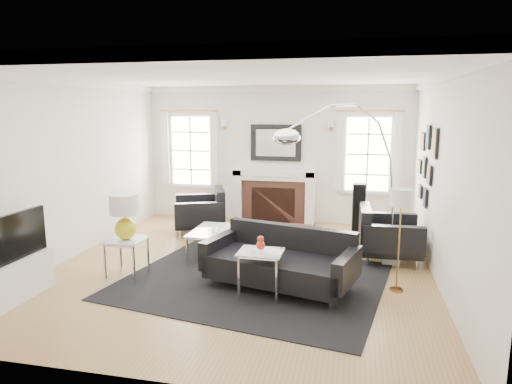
% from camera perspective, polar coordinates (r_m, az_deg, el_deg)
% --- Properties ---
extents(floor, '(6.00, 6.00, 0.00)m').
position_cam_1_polar(floor, '(6.93, -1.87, -9.33)').
color(floor, olive).
rests_on(floor, ground).
extents(back_wall, '(5.50, 0.04, 2.80)m').
position_cam_1_polar(back_wall, '(9.51, 2.53, 4.68)').
color(back_wall, silver).
rests_on(back_wall, floor).
extents(front_wall, '(5.50, 0.04, 2.80)m').
position_cam_1_polar(front_wall, '(3.81, -13.16, -4.03)').
color(front_wall, silver).
rests_on(front_wall, floor).
extents(left_wall, '(0.04, 6.00, 2.80)m').
position_cam_1_polar(left_wall, '(7.74, -22.10, 2.66)').
color(left_wall, silver).
rests_on(left_wall, floor).
extents(right_wall, '(0.04, 6.00, 2.80)m').
position_cam_1_polar(right_wall, '(6.50, 22.29, 1.32)').
color(right_wall, silver).
rests_on(right_wall, floor).
extents(ceiling, '(5.50, 6.00, 0.02)m').
position_cam_1_polar(ceiling, '(6.55, -2.02, 14.43)').
color(ceiling, white).
rests_on(ceiling, back_wall).
extents(crown_molding, '(5.50, 6.00, 0.12)m').
position_cam_1_polar(crown_molding, '(6.54, -2.02, 13.91)').
color(crown_molding, white).
rests_on(crown_molding, back_wall).
extents(fireplace, '(1.70, 0.69, 1.11)m').
position_cam_1_polar(fireplace, '(9.43, 2.27, -0.63)').
color(fireplace, white).
rests_on(fireplace, floor).
extents(mantel_mirror, '(1.05, 0.07, 0.75)m').
position_cam_1_polar(mantel_mirror, '(9.45, 2.50, 6.16)').
color(mantel_mirror, black).
rests_on(mantel_mirror, back_wall).
extents(window_left, '(1.24, 0.15, 1.62)m').
position_cam_1_polar(window_left, '(9.94, -8.13, 5.17)').
color(window_left, white).
rests_on(window_left, back_wall).
extents(window_right, '(1.24, 0.15, 1.62)m').
position_cam_1_polar(window_right, '(9.32, 13.79, 4.64)').
color(window_right, white).
rests_on(window_right, back_wall).
extents(gallery_wall, '(0.04, 1.73, 1.29)m').
position_cam_1_polar(gallery_wall, '(7.74, 20.52, 3.76)').
color(gallery_wall, black).
rests_on(gallery_wall, right_wall).
extents(tv_unit, '(0.35, 1.00, 1.09)m').
position_cam_1_polar(tv_unit, '(6.47, -27.72, -8.92)').
color(tv_unit, white).
rests_on(tv_unit, floor).
extents(area_rug, '(3.86, 3.39, 0.01)m').
position_cam_1_polar(area_rug, '(6.40, -0.35, -10.97)').
color(area_rug, black).
rests_on(area_rug, floor).
extents(sofa, '(2.11, 1.35, 0.64)m').
position_cam_1_polar(sofa, '(6.09, 3.20, -8.69)').
color(sofa, black).
rests_on(sofa, floor).
extents(armchair_left, '(1.20, 1.27, 0.69)m').
position_cam_1_polar(armchair_left, '(8.83, -6.70, -2.49)').
color(armchair_left, black).
rests_on(armchair_left, floor).
extents(armchair_right, '(0.95, 1.04, 0.69)m').
position_cam_1_polar(armchair_right, '(7.43, 15.96, -5.28)').
color(armchair_right, black).
rests_on(armchair_right, floor).
extents(coffee_table, '(0.98, 0.98, 0.43)m').
position_cam_1_polar(coffee_table, '(7.28, -4.07, -5.05)').
color(coffee_table, silver).
rests_on(coffee_table, floor).
extents(side_table_left, '(0.51, 0.51, 0.56)m').
position_cam_1_polar(side_table_left, '(6.61, -15.90, -6.58)').
color(side_table_left, silver).
rests_on(side_table_left, floor).
extents(nesting_table, '(0.54, 0.46, 0.60)m').
position_cam_1_polar(nesting_table, '(5.71, 0.58, -8.58)').
color(nesting_table, silver).
rests_on(nesting_table, floor).
extents(gourd_lamp, '(0.39, 0.39, 0.63)m').
position_cam_1_polar(gourd_lamp, '(6.50, -16.10, -2.61)').
color(gourd_lamp, gold).
rests_on(gourd_lamp, side_table_left).
extents(orange_vase, '(0.11, 0.11, 0.18)m').
position_cam_1_polar(orange_vase, '(5.65, 0.58, -6.47)').
color(orange_vase, '#B82E17').
rests_on(orange_vase, nesting_table).
extents(arc_floor_lamp, '(1.76, 1.63, 2.50)m').
position_cam_1_polar(arc_floor_lamp, '(6.52, 10.95, 1.49)').
color(arc_floor_lamp, white).
rests_on(arc_floor_lamp, floor).
extents(stick_floor_lamp, '(0.27, 0.27, 1.34)m').
position_cam_1_polar(stick_floor_lamp, '(6.02, 17.70, -1.33)').
color(stick_floor_lamp, '#A27138').
rests_on(stick_floor_lamp, floor).
extents(speaker_tower, '(0.22, 0.22, 1.06)m').
position_cam_1_polar(speaker_tower, '(8.20, 12.68, -2.63)').
color(speaker_tower, black).
rests_on(speaker_tower, floor).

